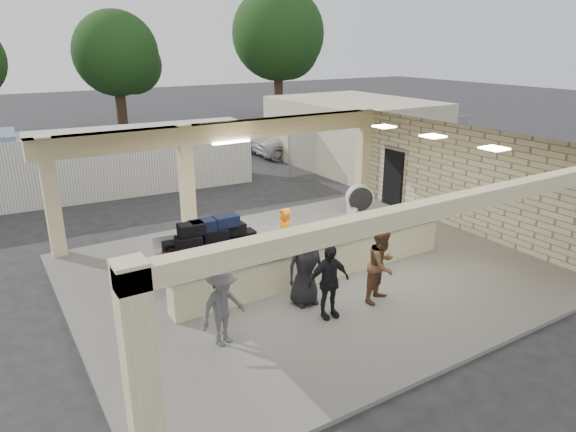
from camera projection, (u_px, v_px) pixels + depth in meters
ground at (308, 274)px, 13.87m from camera, size 120.00×120.00×0.00m
pavilion at (301, 219)px, 14.07m from camera, size 12.01×10.00×3.55m
baggage_counter at (319, 261)px, 13.28m from camera, size 8.20×0.58×0.98m
luggage_cart at (210, 245)px, 13.24m from camera, size 2.89×1.98×1.59m
drum_fan at (360, 198)px, 18.21m from camera, size 1.02×0.68×1.08m
baggage_handler at (284, 241)px, 13.51m from camera, size 0.48×0.71×1.78m
passenger_a at (382, 265)px, 12.02m from camera, size 0.95×0.66×1.80m
passenger_b at (329, 281)px, 11.29m from camera, size 1.04×0.48×1.72m
passenger_c at (223, 307)px, 10.27m from camera, size 1.14×0.66×1.67m
passenger_d at (306, 266)px, 11.85m from camera, size 0.95×0.45×1.90m
car_white_a at (298, 142)px, 28.13m from camera, size 5.10×2.74×1.40m
car_white_b at (330, 134)px, 29.98m from camera, size 5.38×3.04×1.60m
car_dark at (271, 137)px, 29.79m from camera, size 4.29×1.59×1.42m
container_white at (105, 162)px, 20.89m from camera, size 12.10×3.20×2.59m
fence at (388, 142)px, 26.25m from camera, size 12.06×0.06×2.03m
tree_mid at (120, 57)px, 34.45m from camera, size 6.00×5.60×8.00m
tree_right at (281, 38)px, 39.23m from camera, size 7.20×7.00×10.00m
adjacent_building at (353, 132)px, 26.13m from camera, size 6.00×8.00×3.20m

